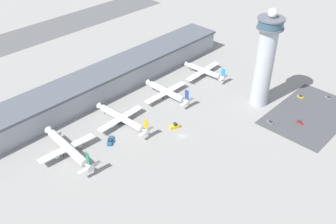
# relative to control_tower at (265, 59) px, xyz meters

# --- Properties ---
(ground_plane) EXTENTS (1000.00, 1000.00, 0.00)m
(ground_plane) POSITION_rel_control_tower_xyz_m (-59.76, 12.23, -31.10)
(ground_plane) COLOR gray
(terminal_building) EXTENTS (206.82, 25.00, 15.79)m
(terminal_building) POSITION_rel_control_tower_xyz_m (-59.76, 82.23, -23.10)
(terminal_building) COLOR #9399A3
(terminal_building) RESTS_ON ground
(runway_strip) EXTENTS (310.23, 44.00, 0.01)m
(runway_strip) POSITION_rel_control_tower_xyz_m (-59.76, 204.49, -31.09)
(runway_strip) COLOR #515154
(runway_strip) RESTS_ON ground
(control_tower) EXTENTS (15.73, 15.73, 62.42)m
(control_tower) POSITION_rel_control_tower_xyz_m (0.00, 0.00, 0.00)
(control_tower) COLOR #ADB2BC
(control_tower) RESTS_ON ground
(parking_lot_surface) EXTENTS (64.00, 40.00, 0.01)m
(parking_lot_surface) POSITION_rel_control_tower_xyz_m (11.50, -30.57, -31.09)
(parking_lot_surface) COLOR #424247
(parking_lot_surface) RESTS_ON ground
(airplane_gate_alpha) EXTENTS (32.77, 43.35, 14.34)m
(airplane_gate_alpha) POSITION_rel_control_tower_xyz_m (-113.55, 44.93, -26.32)
(airplane_gate_alpha) COLOR silver
(airplane_gate_alpha) RESTS_ON ground
(airplane_gate_bravo) EXTENTS (32.90, 41.69, 12.47)m
(airplane_gate_bravo) POSITION_rel_control_tower_xyz_m (-75.91, 45.67, -26.85)
(airplane_gate_bravo) COLOR white
(airplane_gate_bravo) RESTS_ON ground
(airplane_gate_charlie) EXTENTS (34.98, 36.87, 12.56)m
(airplane_gate_charlie) POSITION_rel_control_tower_xyz_m (-35.97, 47.18, -27.16)
(airplane_gate_charlie) COLOR white
(airplane_gate_charlie) RESTS_ON ground
(airplane_gate_delta) EXTENTS (34.84, 34.41, 11.35)m
(airplane_gate_delta) POSITION_rel_control_tower_xyz_m (3.24, 47.76, -27.10)
(airplane_gate_delta) COLOR white
(airplane_gate_delta) RESTS_ON ground
(service_truck_catering) EXTENTS (7.59, 7.26, 2.54)m
(service_truck_catering) POSITION_rel_control_tower_xyz_m (-91.44, 37.55, -30.22)
(service_truck_catering) COLOR black
(service_truck_catering) RESTS_ON ground
(service_truck_fuel) EXTENTS (6.79, 7.70, 2.44)m
(service_truck_fuel) POSITION_rel_control_tower_xyz_m (-74.64, 45.68, -30.26)
(service_truck_fuel) COLOR black
(service_truck_fuel) RESTS_ON ground
(service_truck_baggage) EXTENTS (6.45, 4.64, 3.15)m
(service_truck_baggage) POSITION_rel_control_tower_xyz_m (-57.03, 20.59, -30.00)
(service_truck_baggage) COLOR black
(service_truck_baggage) RESTS_ON ground
(car_blue_compact) EXTENTS (1.89, 4.18, 1.58)m
(car_blue_compact) POSITION_rel_control_tower_xyz_m (-1.83, -30.14, -30.48)
(car_blue_compact) COLOR black
(car_blue_compact) RESTS_ON ground
(car_red_hatchback) EXTENTS (1.97, 4.16, 1.54)m
(car_red_hatchback) POSITION_rel_control_tower_xyz_m (24.85, -16.77, -30.50)
(car_red_hatchback) COLOR black
(car_red_hatchback) RESTS_ON ground
(car_navy_sedan) EXTENTS (1.89, 4.10, 1.40)m
(car_navy_sedan) POSITION_rel_control_tower_xyz_m (36.62, -30.76, -30.56)
(car_navy_sedan) COLOR black
(car_navy_sedan) RESTS_ON ground
(car_maroon_suv) EXTENTS (1.93, 4.11, 1.57)m
(car_maroon_suv) POSITION_rel_control_tower_xyz_m (-14.05, -17.50, -30.48)
(car_maroon_suv) COLOR black
(car_maroon_suv) RESTS_ON ground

